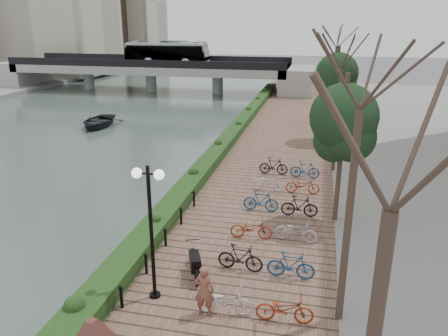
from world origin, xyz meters
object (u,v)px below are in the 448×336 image
(lamppost, at_px, (150,204))
(boat, at_px, (98,121))
(motorcycle, at_px, (195,261))
(pedestrian, at_px, (204,291))

(lamppost, xyz_separation_m, boat, (-14.26, 23.08, -3.24))
(motorcycle, height_order, pedestrian, pedestrian)
(lamppost, bearing_deg, boat, 121.71)
(pedestrian, bearing_deg, motorcycle, -73.21)
(motorcycle, distance_m, boat, 26.34)
(boat, bearing_deg, pedestrian, -60.77)
(motorcycle, bearing_deg, lamppost, -141.78)
(pedestrian, bearing_deg, boat, -62.55)
(lamppost, xyz_separation_m, pedestrian, (1.81, -0.53, -2.43))
(motorcycle, bearing_deg, boat, 103.53)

